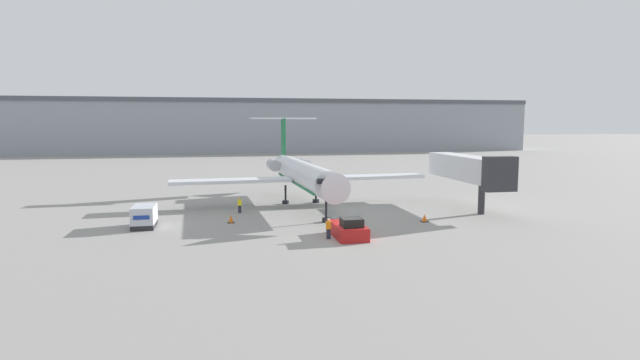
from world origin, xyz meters
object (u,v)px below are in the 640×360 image
at_px(airplane_main, 302,173).
at_px(worker_near_tug, 328,228).
at_px(jet_bridge, 469,169).
at_px(pushback_tug, 349,229).
at_px(traffic_cone_right, 425,218).
at_px(worker_by_wing, 240,205).
at_px(traffic_cone_left, 231,219).
at_px(luggage_cart, 144,217).

bearing_deg(airplane_main, worker_near_tug, -92.38).
relative_size(airplane_main, jet_bridge, 2.09).
xyz_separation_m(pushback_tug, traffic_cone_right, (8.78, 4.88, -0.31)).
relative_size(airplane_main, traffic_cone_right, 40.05).
xyz_separation_m(airplane_main, worker_by_wing, (-7.33, -4.04, -2.76)).
height_order(worker_near_tug, traffic_cone_left, worker_near_tug).
xyz_separation_m(airplane_main, traffic_cone_right, (9.81, -12.23, -3.26)).
bearing_deg(airplane_main, luggage_cart, -149.27).
xyz_separation_m(luggage_cart, jet_bridge, (33.27, 2.88, 3.47)).
distance_m(traffic_cone_left, traffic_cone_right, 18.44).
bearing_deg(luggage_cart, jet_bridge, 4.95).
bearing_deg(traffic_cone_right, traffic_cone_left, 170.21).
xyz_separation_m(pushback_tug, luggage_cart, (-17.12, 7.55, 0.32)).
bearing_deg(worker_near_tug, jet_bridge, 30.67).
bearing_deg(pushback_tug, worker_by_wing, 122.62).
xyz_separation_m(pushback_tug, traffic_cone_left, (-9.39, 8.01, -0.28)).
height_order(airplane_main, traffic_cone_left, airplane_main).
xyz_separation_m(luggage_cart, worker_near_tug, (15.37, -7.73, -0.10)).
relative_size(traffic_cone_right, jet_bridge, 0.05).
distance_m(worker_by_wing, jet_bridge, 24.92).
bearing_deg(worker_near_tug, luggage_cart, 153.28).
relative_size(luggage_cart, worker_near_tug, 2.03).
height_order(worker_by_wing, jet_bridge, jet_bridge).
height_order(worker_near_tug, worker_by_wing, worker_near_tug).
distance_m(luggage_cart, jet_bridge, 33.57).
bearing_deg(airplane_main, jet_bridge, -21.24).
relative_size(pushback_tug, worker_near_tug, 2.70).
height_order(pushback_tug, traffic_cone_right, pushback_tug).
xyz_separation_m(airplane_main, worker_near_tug, (-0.72, -17.29, -2.72)).
height_order(traffic_cone_right, jet_bridge, jet_bridge).
distance_m(pushback_tug, luggage_cart, 18.71).
height_order(pushback_tug, luggage_cart, luggage_cart).
relative_size(worker_by_wing, traffic_cone_left, 2.01).
xyz_separation_m(traffic_cone_left, jet_bridge, (25.54, 2.42, 4.06)).
xyz_separation_m(worker_by_wing, traffic_cone_right, (17.15, -8.19, -0.50)).
height_order(luggage_cart, traffic_cone_left, luggage_cart).
bearing_deg(luggage_cart, airplane_main, 30.73).
relative_size(airplane_main, traffic_cone_left, 36.23).
distance_m(pushback_tug, worker_near_tug, 1.78).
height_order(airplane_main, worker_by_wing, airplane_main).
distance_m(luggage_cart, worker_near_tug, 17.20).
relative_size(worker_near_tug, traffic_cone_left, 2.08).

